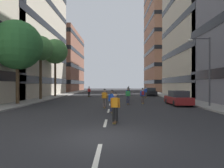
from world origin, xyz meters
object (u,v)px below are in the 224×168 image
object	(u,v)px
street_tree_mid	(41,49)
skater_2	(128,93)
streetlamp_right	(206,64)
street_tree_far	(55,52)
skater_1	(112,100)
skater_8	(146,92)
skater_0	(128,95)
skater_6	(89,91)
skater_7	(115,106)
parked_car_mid	(150,92)
parked_car_near	(178,98)
skater_3	(105,97)
skater_5	(129,90)
skater_4	(143,95)
street_tree_near	(18,45)

from	to	relation	value
street_tree_mid	skater_2	bearing A→B (deg)	-0.91
streetlamp_right	skater_2	size ratio (longest dim) A/B	3.65
street_tree_far	skater_1	world-z (taller)	street_tree_far
skater_8	skater_0	bearing A→B (deg)	-109.41
skater_2	skater_1	bearing A→B (deg)	-99.72
skater_0	skater_6	world-z (taller)	same
skater_7	skater_1	bearing A→B (deg)	93.33
parked_car_mid	street_tree_mid	world-z (taller)	street_tree_mid
skater_1	skater_2	distance (m)	11.92
skater_1	skater_8	bearing A→B (deg)	72.56
parked_car_near	skater_3	size ratio (longest dim) A/B	2.47
street_tree_far	streetlamp_right	bearing A→B (deg)	-38.09
skater_5	skater_7	distance (m)	26.26
skater_4	skater_6	bearing A→B (deg)	123.15
skater_2	skater_5	world-z (taller)	same
skater_4	skater_8	xyz separation A→B (m)	(1.75, 9.15, -0.03)
street_tree_near	skater_4	bearing A→B (deg)	6.66
skater_3	skater_8	world-z (taller)	same
street_tree_far	skater_3	distance (m)	19.37
street_tree_far	skater_7	xyz separation A→B (m)	(10.37, -22.49, -6.82)
parked_car_mid	street_tree_far	world-z (taller)	street_tree_far
parked_car_mid	parked_car_near	bearing A→B (deg)	-90.00
street_tree_mid	skater_7	size ratio (longest dim) A/B	4.93
skater_6	skater_0	bearing A→B (deg)	-64.38
skater_5	street_tree_mid	bearing A→B (deg)	-141.69
parked_car_mid	skater_3	distance (m)	20.30
parked_car_mid	streetlamp_right	bearing A→B (deg)	-83.81
street_tree_near	skater_6	size ratio (longest dim) A/B	4.96
skater_2	skater_4	distance (m)	4.84
parked_car_near	skater_2	world-z (taller)	skater_2
skater_5	skater_3	bearing A→B (deg)	-100.62
skater_2	skater_4	size ratio (longest dim) A/B	1.00
skater_2	skater_5	bearing A→B (deg)	85.46
skater_5	skater_8	size ratio (longest dim) A/B	1.00
skater_1	skater_7	size ratio (longest dim) A/B	1.00
skater_2	skater_8	world-z (taller)	same
street_tree_near	skater_6	xyz separation A→B (m)	(5.83, 13.32, -5.36)
parked_car_mid	street_tree_far	size ratio (longest dim) A/B	0.45
skater_1	skater_3	xyz separation A→B (m)	(-0.75, 3.05, 0.00)
parked_car_mid	skater_6	bearing A→B (deg)	-164.89
streetlamp_right	skater_0	distance (m)	8.33
streetlamp_right	skater_2	distance (m)	11.03
skater_5	skater_8	world-z (taller)	same
skater_2	skater_7	world-z (taller)	same
skater_2	skater_6	world-z (taller)	same
skater_4	skater_7	xyz separation A→B (m)	(-3.13, -11.04, -0.03)
skater_7	skater_4	bearing A→B (deg)	74.19
skater_2	skater_5	xyz separation A→B (m)	(0.83, 10.45, -0.03)
skater_2	skater_5	distance (m)	10.48
parked_car_mid	streetlamp_right	xyz separation A→B (m)	(1.97, -18.20, 3.44)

